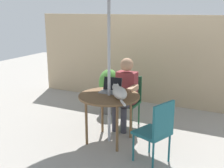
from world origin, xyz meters
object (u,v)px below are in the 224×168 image
laptop (111,88)px  potted_plant_near_fence (109,90)px  chair_empty (157,128)px  person_seated (125,90)px  cat (119,92)px  chair_occupied (129,97)px  patio_table (109,100)px

laptop → potted_plant_near_fence: laptop is taller
chair_empty → person_seated: person_seated is taller
person_seated → laptop: 0.44m
chair_empty → potted_plant_near_fence: chair_empty is taller
chair_empty → cat: 0.79m
chair_occupied → person_seated: size_ratio=0.72×
cat → chair_occupied: bearing=103.3°
potted_plant_near_fence → chair_occupied: bearing=-34.8°
chair_empty → chair_occupied: bearing=128.3°
chair_occupied → cat: bearing=-76.7°
person_seated → laptop: person_seated is taller
chair_empty → cat: size_ratio=1.60×
patio_table → laptop: 0.24m
laptop → potted_plant_near_fence: (-0.52, 0.97, -0.35)m
chair_occupied → person_seated: bearing=-90.0°
cat → chair_empty: bearing=-22.3°
person_seated → potted_plant_near_fence: person_seated is taller
potted_plant_near_fence → patio_table: bearing=-63.5°
patio_table → cat: bearing=-16.5°
laptop → chair_empty: bearing=-29.6°
chair_occupied → chair_empty: size_ratio=1.00×
chair_empty → cat: cat is taller
patio_table → person_seated: size_ratio=0.76×
chair_occupied → potted_plant_near_fence: size_ratio=1.00×
chair_empty → laptop: (-0.92, 0.52, 0.30)m
laptop → cat: laptop is taller
patio_table → person_seated: bearing=90.0°
laptop → person_seated: bearing=82.2°
patio_table → potted_plant_near_fence: size_ratio=1.07×
person_seated → cat: bearing=-73.7°
person_seated → potted_plant_near_fence: (-0.58, 0.56, -0.22)m
patio_table → chair_empty: bearing=-21.0°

